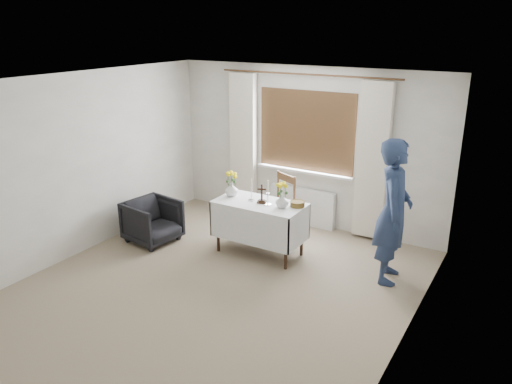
% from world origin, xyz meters
% --- Properties ---
extents(ground, '(5.00, 5.00, 0.00)m').
position_xyz_m(ground, '(0.00, 0.00, 0.00)').
color(ground, gray).
rests_on(ground, ground).
extents(altar_table, '(1.24, 0.64, 0.76)m').
position_xyz_m(altar_table, '(-0.04, 1.13, 0.38)').
color(altar_table, silver).
rests_on(altar_table, ground).
extents(wooden_chair, '(0.60, 0.60, 0.98)m').
position_xyz_m(wooden_chair, '(-0.10, 1.71, 0.49)').
color(wooden_chair, '#50301B').
rests_on(wooden_chair, ground).
extents(armchair, '(0.79, 0.77, 0.64)m').
position_xyz_m(armchair, '(-1.61, 0.67, 0.32)').
color(armchair, black).
rests_on(armchair, ground).
extents(person, '(0.56, 0.74, 1.82)m').
position_xyz_m(person, '(1.74, 1.33, 0.91)').
color(person, '#21334E').
rests_on(person, ground).
extents(radiator, '(1.10, 0.10, 0.60)m').
position_xyz_m(radiator, '(0.00, 2.42, 0.30)').
color(radiator, silver).
rests_on(radiator, ground).
extents(wooden_cross, '(0.15, 0.13, 0.27)m').
position_xyz_m(wooden_cross, '(-0.01, 1.13, 0.90)').
color(wooden_cross, black).
rests_on(wooden_cross, altar_table).
extents(candlestick_left, '(0.11, 0.11, 0.32)m').
position_xyz_m(candlestick_left, '(-0.18, 1.14, 0.92)').
color(candlestick_left, silver).
rests_on(candlestick_left, altar_table).
extents(candlestick_right, '(0.12, 0.12, 0.35)m').
position_xyz_m(candlestick_right, '(0.10, 1.11, 0.94)').
color(candlestick_right, silver).
rests_on(candlestick_right, altar_table).
extents(flower_vase_left, '(0.21, 0.21, 0.19)m').
position_xyz_m(flower_vase_left, '(-0.52, 1.17, 0.86)').
color(flower_vase_left, silver).
rests_on(flower_vase_left, altar_table).
extents(flower_vase_right, '(0.20, 0.20, 0.18)m').
position_xyz_m(flower_vase_right, '(0.31, 1.11, 0.85)').
color(flower_vase_right, silver).
rests_on(flower_vase_right, altar_table).
extents(wicker_basket, '(0.21, 0.21, 0.07)m').
position_xyz_m(wicker_basket, '(0.47, 1.25, 0.80)').
color(wicker_basket, brown).
rests_on(wicker_basket, altar_table).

